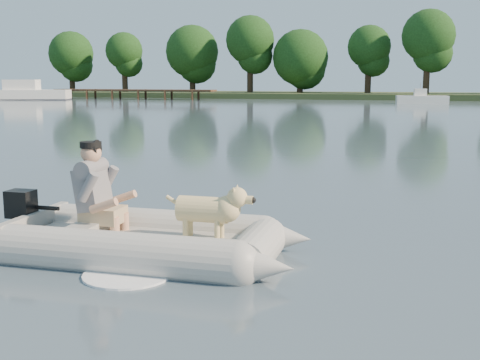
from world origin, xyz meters
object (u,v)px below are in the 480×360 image
(dock, at_px, (133,94))
(motorboat, at_px, (422,94))
(man, at_px, (94,186))
(dinghy, at_px, (148,205))
(cabin_cruiser, at_px, (31,90))
(dog, at_px, (203,214))

(dock, bearing_deg, motorboat, -6.79)
(dock, distance_m, man, 57.50)
(man, bearing_deg, dinghy, -4.24)
(dinghy, relative_size, man, 4.07)
(cabin_cruiser, xyz_separation_m, motorboat, (38.38, 1.22, -0.17))
(dinghy, bearing_deg, motorboat, 84.60)
(dock, height_order, dinghy, dinghy)
(dog, height_order, cabin_cruiser, cabin_cruiser)
(cabin_cruiser, bearing_deg, dinghy, -71.96)
(dinghy, relative_size, cabin_cruiser, 0.60)
(dock, xyz_separation_m, man, (24.90, -51.83, 0.31))
(dock, bearing_deg, man, -64.34)
(dinghy, bearing_deg, dog, 4.57)
(cabin_cruiser, bearing_deg, motorboat, -16.54)
(dog, bearing_deg, man, 180.00)
(dinghy, bearing_deg, man, 175.76)
(dog, distance_m, cabin_cruiser, 58.96)
(man, xyz_separation_m, dog, (1.44, 0.03, -0.28))
(motorboat, bearing_deg, dock, 166.55)
(dinghy, distance_m, dog, 0.70)
(man, xyz_separation_m, motorboat, (4.35, 48.34, 0.03))
(dock, relative_size, man, 15.58)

